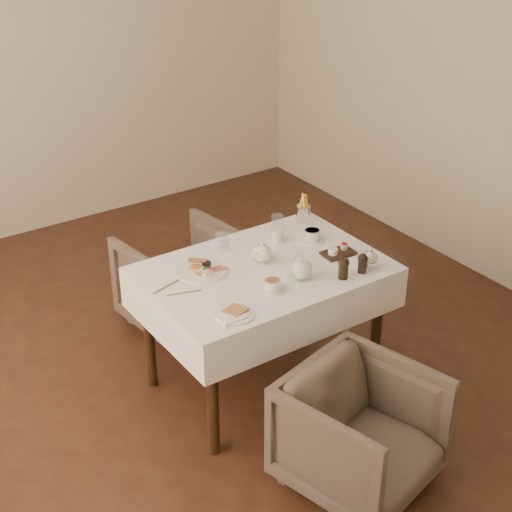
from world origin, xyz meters
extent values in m
plane|color=black|center=(0.00, 0.00, 0.00)|extent=(5.00, 5.00, 0.00)
plane|color=beige|center=(0.00, 2.50, 1.45)|extent=(4.50, 0.00, 4.50)
plane|color=beige|center=(2.25, 0.00, 1.45)|extent=(0.00, 5.00, 5.00)
cube|color=black|center=(0.23, -0.17, 0.72)|extent=(1.20, 0.80, 0.04)
cube|color=white|center=(0.23, -0.17, 0.64)|extent=(1.28, 0.88, 0.23)
cylinder|color=black|center=(-0.31, 0.17, 0.35)|extent=(0.06, 0.06, 0.70)
cylinder|color=black|center=(0.77, 0.17, 0.35)|extent=(0.06, 0.06, 0.70)
cylinder|color=black|center=(-0.31, -0.51, 0.35)|extent=(0.06, 0.06, 0.70)
cylinder|color=black|center=(0.77, -0.51, 0.35)|extent=(0.06, 0.06, 0.70)
imported|color=#4F463A|center=(0.16, -1.08, 0.30)|extent=(0.79, 0.80, 0.60)
imported|color=#4F463A|center=(0.17, 0.61, 0.32)|extent=(0.76, 0.78, 0.64)
cylinder|color=white|center=(-0.07, -0.01, 0.76)|extent=(0.27, 0.27, 0.01)
ellipsoid|color=#C26222|center=(-0.08, 0.03, 0.77)|extent=(0.07, 0.06, 0.02)
cylinder|color=brown|center=(-0.04, 0.07, 0.78)|extent=(0.09, 0.09, 0.03)
cylinder|color=black|center=(-0.02, 0.02, 0.77)|extent=(0.05, 0.05, 0.02)
cube|color=maroon|center=(0.00, -0.06, 0.77)|extent=(0.09, 0.05, 0.01)
ellipsoid|color=#264C19|center=(-0.04, -0.02, 0.77)|extent=(0.05, 0.04, 0.02)
cylinder|color=white|center=(-0.16, -0.47, 0.76)|extent=(0.19, 0.19, 0.01)
cube|color=#925E30|center=(-0.14, -0.46, 0.77)|extent=(0.12, 0.12, 0.01)
cube|color=white|center=(-0.19, -0.50, 0.77)|extent=(0.13, 0.10, 0.02)
cylinder|color=white|center=(0.47, 0.04, 0.79)|extent=(0.08, 0.08, 0.07)
cylinder|color=white|center=(0.13, -0.39, 0.76)|extent=(0.13, 0.13, 0.01)
cylinder|color=white|center=(0.13, -0.39, 0.79)|extent=(0.11, 0.11, 0.06)
cylinder|color=#935E42|center=(0.13, -0.39, 0.82)|extent=(0.07, 0.07, 0.00)
cylinder|color=white|center=(0.64, -0.06, 0.76)|extent=(0.14, 0.14, 0.01)
cylinder|color=white|center=(0.64, -0.06, 0.79)|extent=(0.10, 0.10, 0.06)
cylinder|color=#935E42|center=(0.64, -0.06, 0.82)|extent=(0.08, 0.08, 0.00)
cylinder|color=silver|center=(0.16, 0.14, 0.80)|extent=(0.08, 0.08, 0.10)
cylinder|color=silver|center=(0.41, -0.23, 0.80)|extent=(0.08, 0.08, 0.09)
cylinder|color=silver|center=(0.55, 0.15, 0.81)|extent=(0.08, 0.08, 0.10)
cube|color=black|center=(0.66, -0.27, 0.76)|extent=(0.18, 0.13, 0.02)
cylinder|color=white|center=(0.62, -0.27, 0.79)|extent=(0.06, 0.06, 0.03)
cylinder|color=maroon|center=(0.70, -0.26, 0.79)|extent=(0.04, 0.04, 0.03)
cylinder|color=silver|center=(0.75, 0.17, 0.81)|extent=(0.08, 0.08, 0.10)
cube|color=silver|center=(-0.29, -0.05, 0.76)|extent=(0.20, 0.07, 0.00)
cube|color=silver|center=(-0.26, -0.16, 0.76)|extent=(0.17, 0.06, 0.00)
camera|label=1|loc=(-1.87, -3.17, 2.80)|focal=55.00mm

